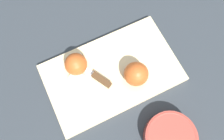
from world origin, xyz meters
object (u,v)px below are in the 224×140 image
object	(u,v)px
apple_half_left	(136,74)
bowl	(170,138)
apple_half_right	(76,64)
knife	(98,78)

from	to	relation	value
apple_half_left	bowl	distance (m)	0.20
apple_half_right	knife	world-z (taller)	apple_half_right
knife	apple_half_right	bearing A→B (deg)	7.68
knife	bowl	bearing A→B (deg)	174.70
apple_half_left	knife	distance (m)	0.11
apple_half_left	bowl	bearing A→B (deg)	-155.80
apple_half_left	apple_half_right	xyz separation A→B (m)	(0.15, -0.10, -0.00)
apple_half_right	knife	xyz separation A→B (m)	(-0.04, 0.06, -0.03)
bowl	apple_half_right	bearing A→B (deg)	-61.18
knife	bowl	size ratio (longest dim) A/B	0.93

